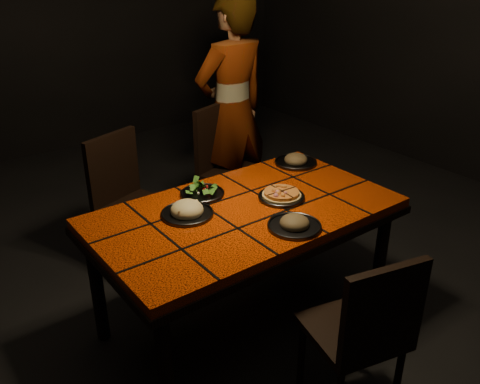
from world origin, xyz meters
TOP-DOWN VIEW (x-y plane):
  - room_shell at (0.00, 0.00)m, footprint 6.04×7.04m
  - dining_table at (0.00, 0.00)m, footprint 1.62×0.92m
  - chair_near at (0.02, -0.83)m, footprint 0.48×0.48m
  - chair_far_left at (-0.24, 0.97)m, footprint 0.53×0.53m
  - chair_far_right at (0.59, 1.00)m, footprint 0.55×0.55m
  - diner at (0.74, 1.13)m, footprint 0.66×0.45m
  - plate_pizza at (0.23, -0.03)m, footprint 0.26×0.26m
  - plate_pasta at (-0.28, 0.12)m, footprint 0.27×0.27m
  - plate_salad at (-0.09, 0.27)m, footprint 0.25×0.25m
  - plate_mushroom_a at (0.07, -0.31)m, footprint 0.27×0.27m
  - plate_mushroom_b at (0.64, 0.30)m, footprint 0.27×0.27m

SIDE VIEW (x-z plane):
  - chair_near at x=0.02m, z-range 0.06..0.94m
  - chair_far_left at x=-0.24m, z-range 0.07..0.99m
  - chair_far_right at x=0.59m, z-range 0.07..1.04m
  - dining_table at x=0.00m, z-range 0.30..1.05m
  - plate_pizza at x=0.23m, z-range 0.75..0.79m
  - plate_mushroom_a at x=0.07m, z-range 0.73..0.82m
  - plate_mushroom_b at x=0.64m, z-range 0.73..0.82m
  - plate_pasta at x=-0.28m, z-range 0.73..0.82m
  - plate_salad at x=-0.09m, z-range 0.74..0.81m
  - diner at x=0.74m, z-range 0.00..1.76m
  - room_shell at x=0.00m, z-range -0.04..3.04m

